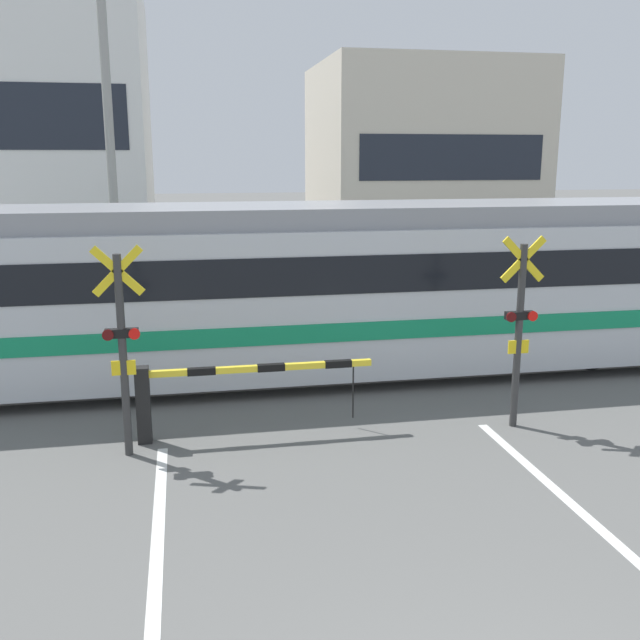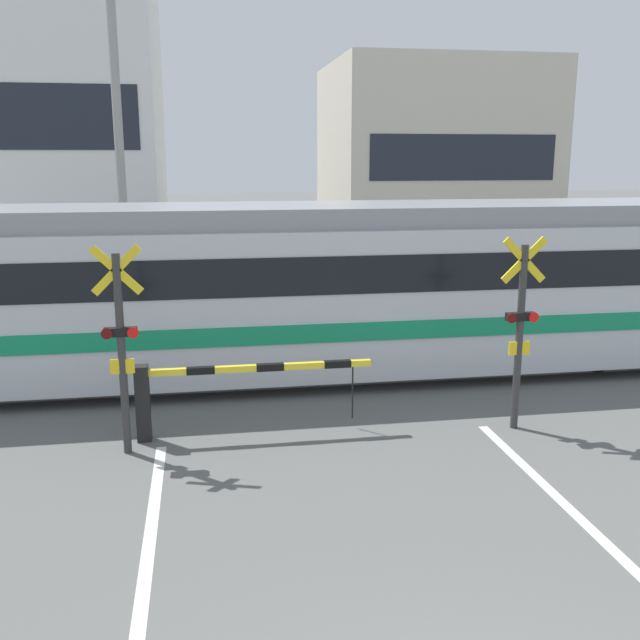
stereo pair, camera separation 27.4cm
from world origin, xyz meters
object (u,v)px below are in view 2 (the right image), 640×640
at_px(crossing_signal_left, 121,341).
at_px(crossing_signal_right, 520,325).
at_px(crossing_barrier_near, 200,386).
at_px(crossing_barrier_far, 361,302).
at_px(commuter_train, 248,288).
at_px(pedestrian, 273,277).

height_order(crossing_signal_left, crossing_signal_right, same).
height_order(crossing_barrier_near, crossing_signal_left, crossing_signal_left).
relative_size(crossing_barrier_far, crossing_signal_right, 1.19).
distance_m(crossing_signal_left, crossing_signal_right, 5.70).
bearing_deg(crossing_barrier_far, crossing_barrier_near, -122.81).
bearing_deg(commuter_train, crossing_barrier_far, 46.32).
xyz_separation_m(commuter_train, crossing_barrier_far, (2.76, 2.89, -0.93)).
height_order(crossing_barrier_far, pedestrian, pedestrian).
bearing_deg(pedestrian, crossing_signal_left, -108.47).
height_order(crossing_signal_right, pedestrian, crossing_signal_right).
distance_m(crossing_barrier_near, crossing_signal_right, 4.77).
distance_m(crossing_barrier_near, crossing_barrier_far, 6.75).
distance_m(crossing_signal_left, pedestrian, 9.23).
height_order(crossing_barrier_near, crossing_barrier_far, same).
bearing_deg(crossing_barrier_near, crossing_signal_left, -158.24).
distance_m(commuter_train, crossing_barrier_far, 4.10).
height_order(crossing_barrier_far, crossing_signal_right, crossing_signal_right).
relative_size(commuter_train, crossing_signal_right, 7.32).
bearing_deg(crossing_signal_left, crossing_signal_right, 0.00).
xyz_separation_m(commuter_train, pedestrian, (0.99, 5.54, -0.75)).
relative_size(crossing_barrier_near, pedestrian, 2.07).
height_order(commuter_train, pedestrian, commuter_train).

